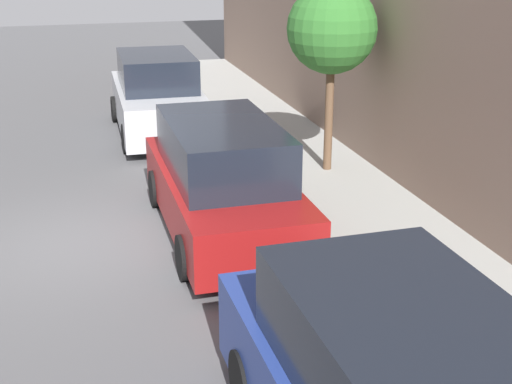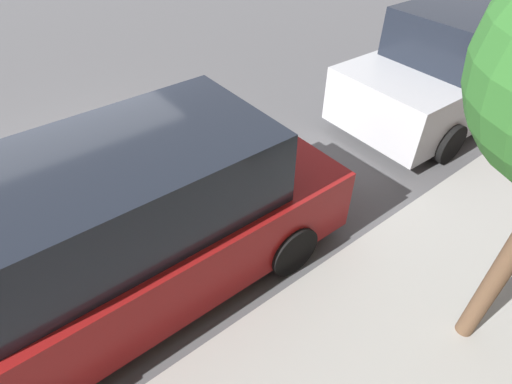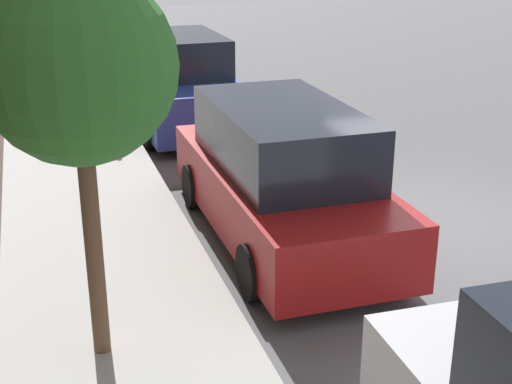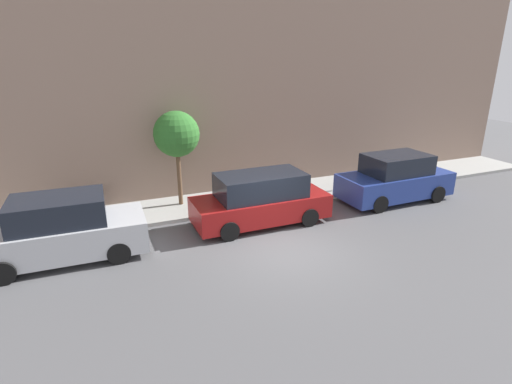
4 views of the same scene
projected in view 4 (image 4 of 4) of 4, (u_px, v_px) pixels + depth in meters
ground_plane at (286, 251)px, 12.61m from camera, size 60.00×60.00×0.00m
sidewalk at (235, 200)px, 16.74m from camera, size 2.55×32.00×0.15m
parked_suv_nearest at (395, 179)px, 16.71m from camera, size 2.08×4.83×1.98m
parked_minivan_second at (261, 200)px, 14.36m from camera, size 2.02×4.90×1.90m
parked_suv_third at (61, 231)px, 11.84m from camera, size 2.09×4.85×1.98m
parking_meter_near at (362, 168)px, 17.81m from camera, size 0.11×0.15×1.52m
street_tree at (177, 135)px, 15.21m from camera, size 1.76×1.76×3.73m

